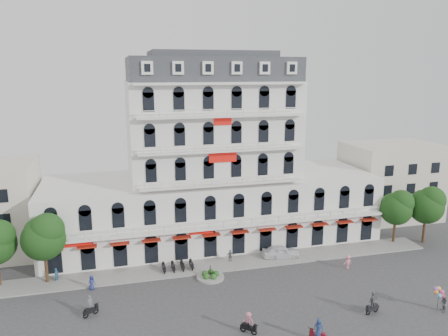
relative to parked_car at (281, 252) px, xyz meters
The scene contains 19 objects.
ground 11.54m from the parked_car, 127.16° to the right, with size 120.00×120.00×0.00m, color #38383A.
sidewalk 7.00m from the parked_car, behind, with size 53.00×4.00×0.16m, color gray.
main_building 14.49m from the parked_car, 128.25° to the left, with size 45.00×15.00×25.80m.
flank_building_east 25.98m from the parked_car, 25.16° to the left, with size 14.00×10.00×12.00m, color beige.
traffic_island 10.46m from the parked_car, 162.32° to the right, with size 3.20×3.20×1.60m.
parked_scooter_row 13.33m from the parked_car, behind, with size 4.40×1.80×1.10m, color black, non-canonical shape.
tree_west_inner 28.33m from the parked_car, behind, with size 4.76×4.76×8.25m.
tree_east_inner 17.67m from the parked_car, ahead, with size 4.40×4.37×7.57m.
tree_east_outer 21.62m from the parked_car, ahead, with size 4.65×4.65×8.05m.
parked_car is the anchor object (origin of this frame).
rider_west 24.32m from the parked_car, 160.92° to the right, with size 1.49×1.11×2.19m.
rider_east 17.62m from the parked_car, 101.22° to the right, with size 1.32×1.29×2.23m.
rider_northeast 14.97m from the parked_car, 75.33° to the right, with size 1.67×0.74×2.33m.
rider_center 17.12m from the parked_car, 121.79° to the right, with size 1.36×1.25×2.11m.
pedestrian_left 23.20m from the parked_car, behind, with size 0.79×0.52×1.62m, color navy.
pedestrian_mid 6.63m from the parked_car, behind, with size 0.98×0.41×1.67m, color #4D4E54.
pedestrian_right 8.26m from the parked_car, 36.57° to the right, with size 1.10×0.63×1.71m, color pink.
pedestrian_far 26.96m from the parked_car, behind, with size 0.60×0.39×1.64m, color navy.
balloon_vendor 19.06m from the parked_car, 56.15° to the right, with size 1.41×1.31×2.45m.
Camera 1 is at (-13.15, -39.12, 23.40)m, focal length 35.00 mm.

